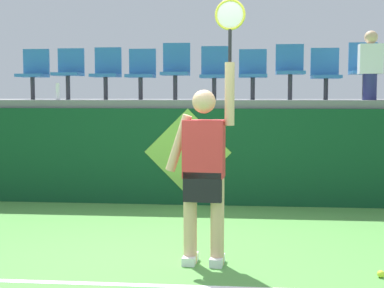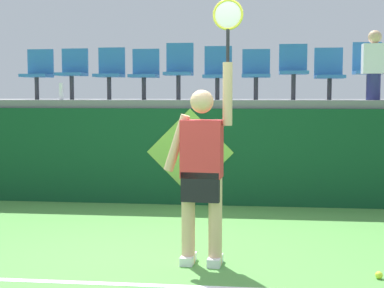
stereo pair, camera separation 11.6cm
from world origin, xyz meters
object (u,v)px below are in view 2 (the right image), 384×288
(tennis_player, at_px, (202,167))
(stadium_chair_6, at_px, (256,72))
(stadium_chair_9, at_px, (368,67))
(stadium_chair_3, at_px, (145,71))
(stadium_chair_4, at_px, (179,68))
(stadium_chair_8, at_px, (329,72))
(water_bottle, at_px, (61,92))
(spectator_0, at_px, (374,64))
(stadium_chair_2, at_px, (110,71))
(stadium_chair_7, at_px, (293,68))
(stadium_chair_5, at_px, (218,71))
(stadium_chair_0, at_px, (38,71))
(tennis_ball, at_px, (379,275))
(stadium_chair_1, at_px, (73,70))

(tennis_player, distance_m, stadium_chair_6, 3.98)
(stadium_chair_9, bearing_deg, stadium_chair_3, -179.96)
(stadium_chair_4, relative_size, stadium_chair_9, 1.02)
(stadium_chair_8, bearing_deg, water_bottle, -170.42)
(water_bottle, distance_m, spectator_0, 4.69)
(stadium_chair_2, distance_m, stadium_chair_7, 2.94)
(stadium_chair_5, bearing_deg, spectator_0, -11.01)
(stadium_chair_0, height_order, spectator_0, spectator_0)
(stadium_chair_4, height_order, stadium_chair_6, stadium_chair_4)
(stadium_chair_3, height_order, stadium_chair_6, stadium_chair_3)
(tennis_ball, xyz_separation_m, spectator_0, (0.63, 3.63, 2.03))
(stadium_chair_5, distance_m, spectator_0, 2.37)
(stadium_chair_1, bearing_deg, stadium_chair_3, 0.12)
(stadium_chair_9, bearing_deg, stadium_chair_5, 179.94)
(stadium_chair_0, relative_size, spectator_0, 0.82)
(tennis_ball, height_order, stadium_chair_9, stadium_chair_9)
(stadium_chair_3, bearing_deg, stadium_chair_4, 0.52)
(stadium_chair_1, relative_size, spectator_0, 0.83)
(stadium_chair_0, xyz_separation_m, stadium_chair_6, (3.58, -0.00, -0.02))
(stadium_chair_0, relative_size, stadium_chair_5, 0.97)
(stadium_chair_3, xyz_separation_m, stadium_chair_6, (1.79, -0.00, -0.01))
(stadium_chair_5, distance_m, stadium_chair_7, 1.19)
(stadium_chair_9, xyz_separation_m, spectator_0, (-0.00, -0.45, 0.03))
(water_bottle, distance_m, stadium_chair_8, 4.15)
(tennis_ball, relative_size, stadium_chair_2, 0.08)
(stadium_chair_2, distance_m, spectator_0, 4.11)
(water_bottle, height_order, stadium_chair_9, stadium_chair_9)
(stadium_chair_1, height_order, stadium_chair_3, stadium_chair_1)
(tennis_player, distance_m, stadium_chair_9, 4.55)
(stadium_chair_2, bearing_deg, stadium_chair_3, -0.17)
(stadium_chair_5, bearing_deg, stadium_chair_6, -0.60)
(stadium_chair_2, bearing_deg, tennis_player, -63.87)
(stadium_chair_0, relative_size, stadium_chair_7, 0.95)
(water_bottle, xyz_separation_m, stadium_chair_1, (-0.03, 0.69, 0.35))
(stadium_chair_8, bearing_deg, stadium_chair_5, 179.91)
(tennis_ball, xyz_separation_m, stadium_chair_8, (0.04, 4.08, 1.94))
(stadium_chair_0, relative_size, stadium_chair_8, 1.02)
(stadium_chair_6, bearing_deg, stadium_chair_8, 0.18)
(stadium_chair_1, distance_m, stadium_chair_3, 1.20)
(stadium_chair_9, bearing_deg, spectator_0, -90.00)
(stadium_chair_1, bearing_deg, stadium_chair_5, 0.17)
(stadium_chair_0, distance_m, stadium_chair_9, 5.30)
(stadium_chair_2, distance_m, stadium_chair_4, 1.13)
(spectator_0, bearing_deg, tennis_ball, -99.88)
(stadium_chair_1, xyz_separation_m, stadium_chair_6, (2.99, 0.00, -0.03))
(stadium_chair_8, bearing_deg, stadium_chair_2, -179.99)
(tennis_player, distance_m, stadium_chair_0, 5.02)
(tennis_ball, bearing_deg, stadium_chair_4, 119.60)
(stadium_chair_1, distance_m, stadium_chair_4, 1.76)
(water_bottle, relative_size, spectator_0, 0.25)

